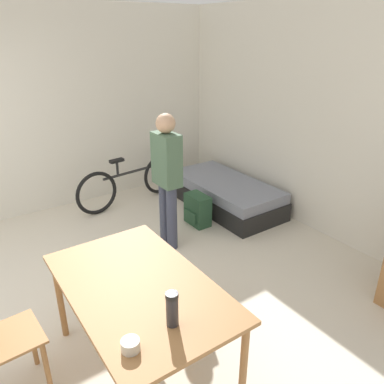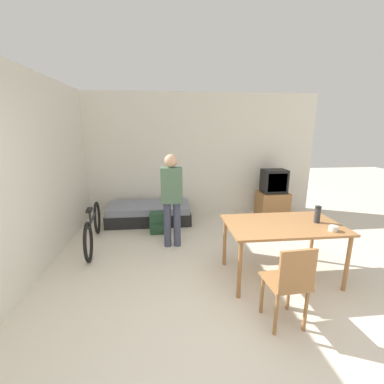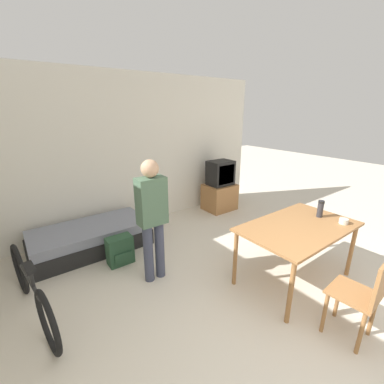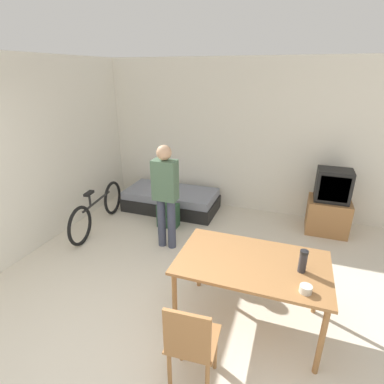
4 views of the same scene
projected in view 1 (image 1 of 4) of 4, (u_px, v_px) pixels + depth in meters
wall_back at (316, 121)px, 4.43m from camera, size 5.66×0.06×2.70m
wall_left at (87, 108)px, 5.20m from camera, size 0.06×4.81×2.70m
daybed at (225, 194)px, 5.34m from camera, size 1.73×0.85×0.39m
dining_table at (139, 293)px, 2.55m from camera, size 1.45×0.88×0.76m
bicycle at (130, 182)px, 5.40m from camera, size 0.27×1.69×0.71m
person_standing at (167, 174)px, 4.08m from camera, size 0.34×0.21×1.56m
thermos_flask at (172, 307)px, 2.13m from camera, size 0.08×0.08×0.22m
mate_bowl at (130, 345)px, 1.99m from camera, size 0.10×0.10×0.06m
backpack at (197, 210)px, 4.84m from camera, size 0.35×0.23×0.41m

